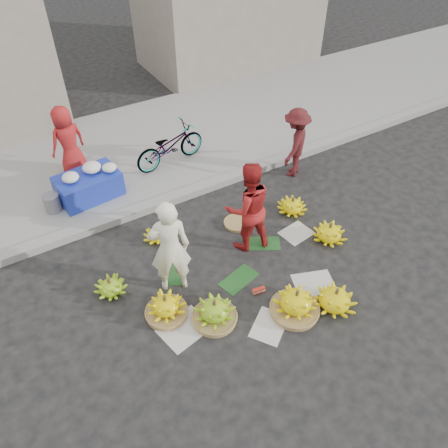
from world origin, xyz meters
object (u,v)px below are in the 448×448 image
banana_bunch_4 (329,232)px  vendor_cream (170,248)px  flower_table (89,184)px  bicycle (170,146)px  banana_bunch_0 (166,307)px

banana_bunch_4 → vendor_cream: 2.97m
banana_bunch_4 → flower_table: bearing=135.2°
banana_bunch_4 → flower_table: 4.63m
vendor_cream → flower_table: size_ratio=1.37×
bicycle → banana_bunch_0: bearing=145.4°
banana_bunch_0 → vendor_cream: size_ratio=0.40×
bicycle → banana_bunch_4: bearing=-165.6°
banana_bunch_0 → bicycle: bearing=63.1°
banana_bunch_0 → banana_bunch_4: bearing=0.3°
banana_bunch_0 → banana_bunch_4: 3.20m
bicycle → flower_table: bearing=89.7°
banana_bunch_4 → flower_table: flower_table is taller
banana_bunch_4 → bicycle: (-1.42, 3.50, 0.38)m
banana_bunch_4 → bicycle: size_ratio=0.46×
vendor_cream → flower_table: vendor_cream is taller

